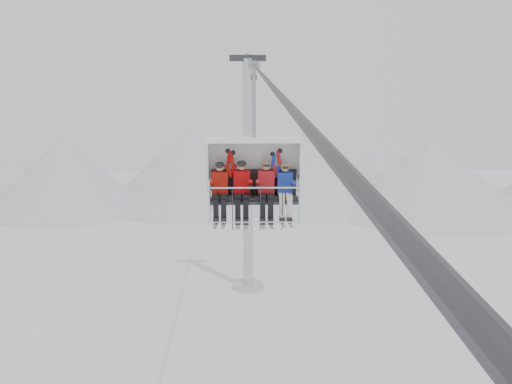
{
  "coord_description": "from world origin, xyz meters",
  "views": [
    {
      "loc": [
        -0.29,
        -13.75,
        13.63
      ],
      "look_at": [
        0.0,
        0.0,
        10.61
      ],
      "focal_mm": 45.0,
      "sensor_mm": 36.0,
      "label": 1
    }
  ],
  "objects_px": {
    "skier_far_left": "(220,188)",
    "skier_center_left": "(242,188)",
    "skier_far_right": "(285,189)",
    "lift_tower_right": "(248,192)",
    "skier_center_right": "(266,188)",
    "chairlift_carrier": "(254,168)"
  },
  "relations": [
    {
      "from": "skier_center_left",
      "to": "skier_center_right",
      "type": "xyz_separation_m",
      "value": [
        0.63,
        0.0,
        0.0
      ]
    },
    {
      "from": "chairlift_carrier",
      "to": "skier_center_left",
      "type": "distance_m",
      "value": 0.64
    },
    {
      "from": "skier_center_right",
      "to": "skier_far_right",
      "type": "bearing_deg",
      "value": -0.94
    },
    {
      "from": "skier_center_left",
      "to": "lift_tower_right",
      "type": "bearing_deg",
      "value": 89.07
    },
    {
      "from": "skier_far_left",
      "to": "chairlift_carrier",
      "type": "bearing_deg",
      "value": 19.38
    },
    {
      "from": "lift_tower_right",
      "to": "skier_far_right",
      "type": "height_order",
      "value": "lift_tower_right"
    },
    {
      "from": "chairlift_carrier",
      "to": "skier_far_right",
      "type": "bearing_deg",
      "value": -21.4
    },
    {
      "from": "skier_far_left",
      "to": "skier_center_right",
      "type": "relative_size",
      "value": 1.0
    },
    {
      "from": "lift_tower_right",
      "to": "skier_far_left",
      "type": "distance_m",
      "value": 20.21
    },
    {
      "from": "chairlift_carrier",
      "to": "skier_center_left",
      "type": "bearing_deg",
      "value": -136.32
    },
    {
      "from": "skier_far_left",
      "to": "skier_far_right",
      "type": "distance_m",
      "value": 1.67
    },
    {
      "from": "skier_far_left",
      "to": "skier_center_left",
      "type": "height_order",
      "value": "skier_center_left"
    },
    {
      "from": "chairlift_carrier",
      "to": "skier_far_right",
      "type": "xyz_separation_m",
      "value": [
        0.8,
        -0.31,
        -0.5
      ]
    },
    {
      "from": "chairlift_carrier",
      "to": "skier_center_left",
      "type": "height_order",
      "value": "chairlift_carrier"
    },
    {
      "from": "chairlift_carrier",
      "to": "skier_center_right",
      "type": "height_order",
      "value": "chairlift_carrier"
    },
    {
      "from": "lift_tower_right",
      "to": "skier_center_right",
      "type": "bearing_deg",
      "value": -89.1
    },
    {
      "from": "lift_tower_right",
      "to": "skier_center_left",
      "type": "distance_m",
      "value": 20.19
    },
    {
      "from": "lift_tower_right",
      "to": "skier_center_right",
      "type": "height_order",
      "value": "lift_tower_right"
    },
    {
      "from": "skier_far_left",
      "to": "skier_far_right",
      "type": "xyz_separation_m",
      "value": [
        1.67,
        -0.0,
        -0.01
      ]
    },
    {
      "from": "skier_center_left",
      "to": "skier_far_right",
      "type": "bearing_deg",
      "value": -0.41
    },
    {
      "from": "skier_far_left",
      "to": "skier_center_right",
      "type": "distance_m",
      "value": 1.18
    },
    {
      "from": "skier_far_left",
      "to": "skier_center_left",
      "type": "bearing_deg",
      "value": 0.41
    }
  ]
}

